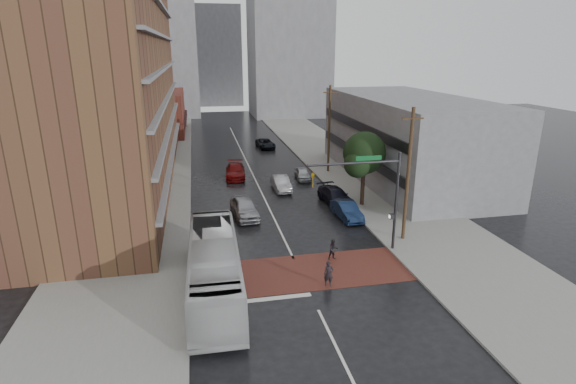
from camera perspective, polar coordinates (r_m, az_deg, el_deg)
ground at (r=29.15m, az=1.77°, el=-10.62°), size 160.00×160.00×0.00m
crosswalk at (r=29.58m, az=1.54°, el=-10.15°), size 14.00×5.00×0.02m
sidewalk_west at (r=52.10m, az=-17.19°, el=1.61°), size 9.00×90.00×0.15m
sidewalk_east at (r=54.68m, az=7.52°, el=3.01°), size 9.00×90.00×0.15m
apartment_block at (r=49.59m, az=-21.80°, el=16.73°), size 10.00×44.00×28.00m
storefront_west at (r=79.84m, az=-15.99°, el=9.63°), size 8.00×16.00×7.00m
building_east at (r=51.12m, az=14.89°, el=6.62°), size 11.00×26.00×9.00m
distant_tower_west at (r=103.27m, az=-16.86°, el=18.23°), size 18.00×16.00×32.00m
distant_tower_east at (r=99.07m, az=0.11°, el=20.15°), size 16.00×14.00×36.00m
distant_tower_center at (r=120.11m, az=-9.07°, el=16.66°), size 12.00×10.00×24.00m
street_tree at (r=40.76m, az=9.67°, el=4.57°), size 4.20×4.10×6.90m
signal_mast at (r=31.25m, az=11.28°, el=0.43°), size 6.50×0.30×7.20m
utility_pole_near at (r=33.65m, az=15.00°, el=2.13°), size 1.60×0.26×10.00m
utility_pole_far at (r=51.87m, az=5.25°, el=8.01°), size 1.60×0.26×10.00m
transit_bus at (r=26.86m, az=-9.35°, el=-9.42°), size 3.10×12.22×3.39m
pedestrian_a at (r=27.81m, az=5.18°, el=-10.30°), size 0.64×0.47×1.61m
pedestrian_b at (r=31.12m, az=5.78°, el=-7.28°), size 0.75×0.60×1.46m
car_travel_a at (r=38.64m, az=-5.57°, el=-2.01°), size 2.44×5.11×1.69m
car_travel_b at (r=45.83m, az=-0.90°, el=1.11°), size 1.64×4.45×1.46m
car_travel_c at (r=50.76m, az=-6.71°, el=2.68°), size 2.56×5.40×1.52m
suv_travel at (r=65.90m, az=-2.88°, el=6.18°), size 2.62×4.91×1.31m
car_parked_near at (r=38.51m, az=7.47°, el=-2.33°), size 1.78×4.48×1.45m
car_parked_mid at (r=42.10m, az=6.04°, el=-0.51°), size 2.75×5.29×1.47m
car_parked_far at (r=49.82m, az=1.87°, el=2.36°), size 1.72×3.81×1.27m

